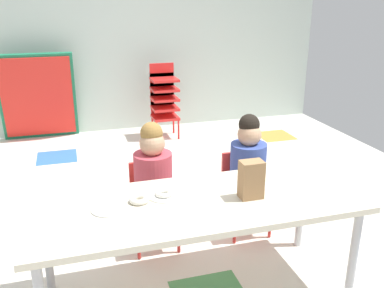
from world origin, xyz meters
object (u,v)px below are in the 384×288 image
folded_activity_table (38,97)px  paper_plate_near_edge (164,196)px  donut_powdered_on_plate (164,193)px  kid_chair_red_stack (164,97)px  craft_table (198,209)px  donut_powdered_loose (139,199)px  seated_child_middle_seat (248,164)px  paper_plate_center_table (108,209)px  paper_bag_brown (251,180)px  seated_child_near_camera (153,175)px

folded_activity_table → paper_plate_near_edge: 3.35m
donut_powdered_on_plate → kid_chair_red_stack: bearing=77.2°
craft_table → paper_plate_near_edge: paper_plate_near_edge is taller
paper_plate_near_edge → donut_powdered_loose: donut_powdered_loose is taller
seated_child_middle_seat → paper_plate_center_table: bearing=-152.6°
kid_chair_red_stack → folded_activity_table: (-1.51, 0.32, 0.02)m
donut_powdered_loose → paper_plate_near_edge: bearing=10.2°
paper_bag_brown → paper_plate_near_edge: paper_bag_brown is taller
folded_activity_table → donut_powdered_loose: (0.70, -3.27, 0.10)m
paper_bag_brown → donut_powdered_on_plate: (-0.47, 0.15, -0.09)m
paper_plate_center_table → donut_powdered_loose: size_ratio=1.59×
donut_powdered_on_plate → donut_powdered_loose: donut_powdered_on_plate is taller
kid_chair_red_stack → paper_plate_center_table: 3.15m
paper_bag_brown → paper_plate_center_table: 0.80m
kid_chair_red_stack → paper_plate_near_edge: size_ratio=5.11×
seated_child_middle_seat → kid_chair_red_stack: bearing=91.5°
craft_table → donut_powdered_loose: donut_powdered_loose is taller
donut_powdered_loose → craft_table: bearing=-14.5°
craft_table → seated_child_near_camera: seated_child_near_camera is taller
folded_activity_table → paper_bag_brown: folded_activity_table is taller
seated_child_near_camera → folded_activity_table: folded_activity_table is taller
donut_powdered_on_plate → paper_plate_near_edge: bearing=180.0°
seated_child_middle_seat → donut_powdered_on_plate: (-0.73, -0.47, 0.09)m
donut_powdered_on_plate → donut_powdered_loose: 0.15m
seated_child_middle_seat → donut_powdered_on_plate: 0.87m
seated_child_near_camera → paper_plate_near_edge: (-0.03, -0.47, 0.07)m
donut_powdered_on_plate → paper_plate_center_table: bearing=-167.7°
kid_chair_red_stack → paper_plate_center_table: bearing=-108.2°
kid_chair_red_stack → paper_plate_center_table: kid_chair_red_stack is taller
seated_child_near_camera → paper_bag_brown: (0.44, -0.62, 0.17)m
seated_child_near_camera → paper_plate_center_table: (-0.35, -0.54, 0.07)m
craft_table → kid_chair_red_stack: bearing=80.7°
craft_table → paper_plate_near_edge: size_ratio=10.33×
folded_activity_table → donut_powdered_loose: size_ratio=9.57×
craft_table → paper_plate_center_table: paper_plate_center_table is taller
seated_child_near_camera → donut_powdered_loose: (-0.18, -0.50, 0.08)m
paper_plate_center_table → seated_child_near_camera: bearing=57.1°
seated_child_middle_seat → paper_bag_brown: size_ratio=4.17×
paper_plate_center_table → folded_activity_table: bearing=98.9°
seated_child_middle_seat → donut_powdered_on_plate: bearing=-146.9°
kid_chair_red_stack → donut_powdered_on_plate: 3.00m
seated_child_near_camera → folded_activity_table: bearing=107.5°
paper_plate_near_edge → donut_powdered_loose: size_ratio=1.59×
donut_powdered_loose → kid_chair_red_stack: bearing=74.6°
paper_plate_center_table → donut_powdered_on_plate: donut_powdered_on_plate is taller
seated_child_middle_seat → donut_powdered_on_plate: seated_child_middle_seat is taller
kid_chair_red_stack → donut_powdered_on_plate: (-0.66, -2.92, 0.12)m
folded_activity_table → craft_table: bearing=-73.2°
paper_plate_center_table → donut_powdered_on_plate: (0.32, 0.07, 0.02)m
seated_child_near_camera → seated_child_middle_seat: (0.70, 0.00, 0.00)m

